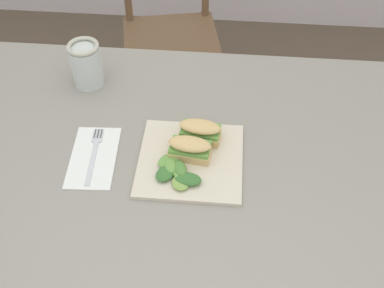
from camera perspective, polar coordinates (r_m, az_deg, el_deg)
dining_table at (r=1.26m, az=-2.57°, el=-5.78°), size 1.23×0.91×0.74m
chair_wooden_far at (r=2.11m, az=-2.61°, el=12.97°), size 0.47×0.47×0.87m
plate_lunch at (r=1.16m, az=-0.17°, el=-1.94°), size 0.25×0.25×0.01m
sandwich_half_front at (r=1.14m, az=-0.28°, el=-0.50°), size 0.11×0.07×0.06m
sandwich_half_back at (r=1.18m, az=0.97°, el=1.58°), size 0.11×0.07×0.06m
salad_mixed_greens at (r=1.12m, az=-1.85°, el=-3.19°), size 0.12×0.15×0.02m
napkin_folded at (r=1.20m, az=-11.72°, el=-1.56°), size 0.12×0.21×0.00m
fork_on_napkin at (r=1.20m, az=-11.61°, el=-0.83°), size 0.03×0.19×0.00m
mason_jar_iced_tea at (r=1.38m, az=-12.51°, el=9.10°), size 0.09×0.09×0.13m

